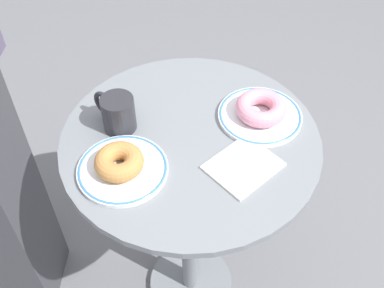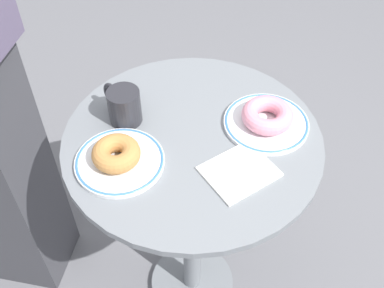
% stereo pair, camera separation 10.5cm
% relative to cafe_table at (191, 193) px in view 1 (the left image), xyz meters
% --- Properties ---
extents(ground_plane, '(7.00, 7.00, 0.02)m').
position_rel_cafe_table_xyz_m(ground_plane, '(0.00, 0.00, -0.54)').
color(ground_plane, slate).
extents(cafe_table, '(0.61, 0.61, 0.74)m').
position_rel_cafe_table_xyz_m(cafe_table, '(0.00, 0.00, 0.00)').
color(cafe_table, slate).
rests_on(cafe_table, ground).
extents(plate_left, '(0.20, 0.20, 0.01)m').
position_rel_cafe_table_xyz_m(plate_left, '(-0.18, -0.01, 0.22)').
color(plate_left, white).
rests_on(plate_left, cafe_table).
extents(plate_right, '(0.20, 0.20, 0.01)m').
position_rel_cafe_table_xyz_m(plate_right, '(0.18, -0.03, 0.22)').
color(plate_right, white).
rests_on(plate_right, cafe_table).
extents(donut_old_fashioned, '(0.14, 0.14, 0.04)m').
position_rel_cafe_table_xyz_m(donut_old_fashioned, '(-0.18, -0.01, 0.25)').
color(donut_old_fashioned, '#BC7F42').
rests_on(donut_old_fashioned, plate_left).
extents(donut_pink_frosted, '(0.17, 0.17, 0.04)m').
position_rel_cafe_table_xyz_m(donut_pink_frosted, '(0.18, -0.03, 0.24)').
color(donut_pink_frosted, pink).
rests_on(donut_pink_frosted, plate_right).
extents(paper_napkin, '(0.17, 0.15, 0.01)m').
position_rel_cafe_table_xyz_m(paper_napkin, '(0.05, -0.14, 0.22)').
color(paper_napkin, white).
rests_on(paper_napkin, cafe_table).
extents(coffee_mug, '(0.08, 0.11, 0.09)m').
position_rel_cafe_table_xyz_m(coffee_mug, '(-0.12, 0.12, 0.26)').
color(coffee_mug, '#28282D').
rests_on(coffee_mug, cafe_table).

